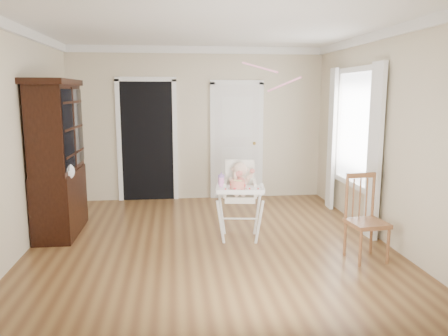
{
  "coord_description": "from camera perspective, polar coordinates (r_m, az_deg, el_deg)",
  "views": [
    {
      "loc": [
        -0.43,
        -5.31,
        1.92
      ],
      "look_at": [
        0.19,
        0.08,
        0.97
      ],
      "focal_mm": 35.0,
      "sensor_mm": 36.0,
      "label": 1
    }
  ],
  "objects": [
    {
      "name": "sippy_cup",
      "position": [
        5.54,
        -0.36,
        -1.61
      ],
      "size": [
        0.08,
        0.08,
        0.19
      ],
      "rotation": [
        0.0,
        0.0,
        -0.14
      ],
      "color": "#EB8FD0",
      "rests_on": "high_chair"
    },
    {
      "name": "ceiling",
      "position": [
        5.39,
        -2.02,
        18.23
      ],
      "size": [
        5.0,
        5.0,
        0.0
      ],
      "primitive_type": "plane",
      "rotation": [
        3.14,
        0.0,
        0.0
      ],
      "color": "white",
      "rests_on": "wall_back"
    },
    {
      "name": "window_right",
      "position": [
        6.68,
        16.5,
        4.06
      ],
      "size": [
        0.13,
        1.84,
        2.3
      ],
      "color": "white",
      "rests_on": "wall_right"
    },
    {
      "name": "wall_back",
      "position": [
        7.85,
        -3.43,
        5.72
      ],
      "size": [
        4.5,
        0.0,
        4.5
      ],
      "primitive_type": "plane",
      "rotation": [
        1.57,
        0.0,
        0.0
      ],
      "color": "beige",
      "rests_on": "floor"
    },
    {
      "name": "china_cabinet",
      "position": [
        6.27,
        -20.87,
        1.22
      ],
      "size": [
        0.55,
        1.24,
        2.09
      ],
      "color": "black",
      "rests_on": "floor"
    },
    {
      "name": "baby",
      "position": [
        5.69,
        2.1,
        -1.52
      ],
      "size": [
        0.29,
        0.24,
        0.44
      ],
      "rotation": [
        0.0,
        0.0,
        -0.14
      ],
      "color": "beige",
      "rests_on": "high_chair"
    },
    {
      "name": "streamer",
      "position": [
        5.32,
        4.7,
        12.96
      ],
      "size": [
        0.38,
        0.35,
        0.15
      ],
      "primitive_type": null,
      "rotation": [
        0.26,
        0.0,
        0.84
      ],
      "color": "pink",
      "rests_on": "ceiling"
    },
    {
      "name": "doorway",
      "position": [
        7.85,
        -9.99,
        3.82
      ],
      "size": [
        1.06,
        0.05,
        2.22
      ],
      "color": "black",
      "rests_on": "wall_back"
    },
    {
      "name": "cake",
      "position": [
        5.4,
        1.74,
        -2.21
      ],
      "size": [
        0.24,
        0.24,
        0.11
      ],
      "color": "silver",
      "rests_on": "high_chair"
    },
    {
      "name": "crown_molding",
      "position": [
        5.38,
        -2.01,
        17.6
      ],
      "size": [
        4.5,
        5.0,
        0.12
      ],
      "primitive_type": null,
      "color": "white",
      "rests_on": "ceiling"
    },
    {
      "name": "floor",
      "position": [
        5.67,
        -1.85,
        -9.9
      ],
      "size": [
        5.0,
        5.0,
        0.0
      ],
      "primitive_type": "plane",
      "color": "brown",
      "rests_on": "ground"
    },
    {
      "name": "high_chair",
      "position": [
        5.7,
        2.08,
        -2.98
      ],
      "size": [
        0.69,
        0.82,
        1.05
      ],
      "rotation": [
        0.0,
        0.0,
        -0.14
      ],
      "color": "white",
      "rests_on": "floor"
    },
    {
      "name": "wall_right",
      "position": [
        5.98,
        20.14,
        3.84
      ],
      "size": [
        0.0,
        5.0,
        5.0
      ],
      "primitive_type": "plane",
      "rotation": [
        1.57,
        0.0,
        -1.57
      ],
      "color": "beige",
      "rests_on": "floor"
    },
    {
      "name": "wall_left",
      "position": [
        5.64,
        -25.37,
        3.16
      ],
      "size": [
        0.0,
        5.0,
        5.0
      ],
      "primitive_type": "plane",
      "rotation": [
        1.57,
        0.0,
        1.57
      ],
      "color": "beige",
      "rests_on": "floor"
    },
    {
      "name": "closet_door",
      "position": [
        7.92,
        1.68,
        3.41
      ],
      "size": [
        0.96,
        0.09,
        2.13
      ],
      "color": "white",
      "rests_on": "wall_back"
    },
    {
      "name": "dining_chair",
      "position": [
        5.32,
        18.02,
        -6.49
      ],
      "size": [
        0.45,
        0.45,
        0.99
      ],
      "rotation": [
        0.0,
        0.0,
        0.11
      ],
      "color": "brown",
      "rests_on": "floor"
    }
  ]
}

